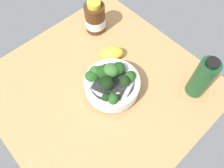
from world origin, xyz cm
name	(u,v)px	position (x,y,z in cm)	size (l,w,h in cm)	color
ground_plane	(101,89)	(0.00, 0.00, -1.93)	(64.84, 64.84, 3.85)	tan
bowl_of_broccoli	(111,83)	(3.21, 1.86, 4.36)	(17.16, 17.16, 10.41)	white
lemon_wedge	(112,53)	(-6.19, 10.57, 2.32)	(8.06, 5.07, 4.64)	yellow
bottle_tall	(202,78)	(21.51, 21.25, 7.51)	(5.88, 5.88, 15.73)	#194723
bottle_short	(95,18)	(-20.18, 15.41, 5.23)	(7.56, 7.56, 12.36)	#472814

